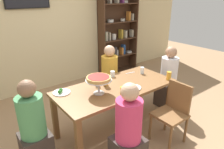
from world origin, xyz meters
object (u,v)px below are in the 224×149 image
at_px(chair_near_right, 173,110).
at_px(beer_glass_amber_tall, 105,80).
at_px(dining_table, 116,91).
at_px(cutlery_knife_near, 130,73).
at_px(salad_plate_far_diner, 133,87).
at_px(deep_dish_pizza_stand, 99,79).
at_px(cutlery_fork_near, 107,79).
at_px(salad_plate_near_diner, 61,92).
at_px(diner_head_west, 34,131).
at_px(bookshelf, 117,31).
at_px(diner_far_right, 110,80).
at_px(water_glass_clear_spare, 97,83).
at_px(water_glass_clear_far, 113,74).
at_px(water_glass_clear_near, 142,70).
at_px(diner_head_east, 168,81).
at_px(diner_near_left, 128,136).
at_px(beer_glass_amber_spare, 169,76).
at_px(beer_glass_amber_short, 123,93).

distance_m(chair_near_right, beer_glass_amber_tall, 1.05).
height_order(dining_table, cutlery_knife_near, cutlery_knife_near).
height_order(salad_plate_far_diner, beer_glass_amber_tall, beer_glass_amber_tall).
height_order(deep_dish_pizza_stand, cutlery_fork_near, deep_dish_pizza_stand).
xyz_separation_m(salad_plate_near_diner, cutlery_knife_near, (1.26, -0.01, -0.01)).
bearing_deg(salad_plate_near_diner, diner_head_west, -152.08).
bearing_deg(bookshelf, salad_plate_far_diner, -124.14).
bearing_deg(deep_dish_pizza_stand, salad_plate_far_diner, -18.28).
bearing_deg(diner_far_right, chair_near_right, 2.24).
distance_m(diner_head_west, water_glass_clear_spare, 1.07).
bearing_deg(water_glass_clear_far, water_glass_clear_near, -22.86).
height_order(diner_head_east, salad_plate_near_diner, diner_head_east).
distance_m(dining_table, water_glass_clear_spare, 0.31).
bearing_deg(diner_near_left, deep_dish_pizza_stand, -5.65).
xyz_separation_m(beer_glass_amber_tall, water_glass_clear_spare, (-0.11, 0.05, -0.04)).
relative_size(deep_dish_pizza_stand, water_glass_clear_spare, 3.73).
distance_m(diner_far_right, water_glass_clear_spare, 0.88).
bearing_deg(cutlery_fork_near, water_glass_clear_spare, 20.47).
xyz_separation_m(bookshelf, salad_plate_near_diner, (-2.39, -1.74, -0.34)).
distance_m(diner_head_east, beer_glass_amber_spare, 0.60).
distance_m(bookshelf, water_glass_clear_far, 2.26).
bearing_deg(water_glass_clear_spare, diner_near_left, -101.69).
xyz_separation_m(water_glass_clear_far, water_glass_clear_spare, (-0.40, -0.15, 0.00)).
bearing_deg(beer_glass_amber_spare, diner_head_east, 35.94).
xyz_separation_m(deep_dish_pizza_stand, cutlery_fork_near, (0.38, 0.34, -0.20)).
bearing_deg(beer_glass_amber_tall, diner_head_east, -6.03).
relative_size(diner_near_left, diner_far_right, 1.00).
xyz_separation_m(diner_head_west, diner_head_east, (2.45, -0.04, 0.00)).
bearing_deg(diner_far_right, water_glass_clear_far, -30.71).
height_order(salad_plate_far_diner, cutlery_fork_near, salad_plate_far_diner).
relative_size(salad_plate_far_diner, beer_glass_amber_short, 1.50).
xyz_separation_m(diner_near_left, salad_plate_far_diner, (0.55, 0.52, 0.27)).
height_order(salad_plate_near_diner, beer_glass_amber_spare, beer_glass_amber_spare).
height_order(chair_near_right, cutlery_fork_near, chair_near_right).
relative_size(water_glass_clear_far, water_glass_clear_spare, 0.95).
relative_size(diner_near_left, deep_dish_pizza_stand, 3.24).
bearing_deg(dining_table, salad_plate_near_diner, 159.20).
relative_size(diner_head_east, deep_dish_pizza_stand, 3.24).
bearing_deg(cutlery_knife_near, water_glass_clear_spare, 16.88).
bearing_deg(beer_glass_amber_short, diner_head_west, 161.39).
xyz_separation_m(beer_glass_amber_tall, beer_glass_amber_spare, (0.91, -0.44, -0.02)).
xyz_separation_m(dining_table, salad_plate_far_diner, (0.15, -0.20, 0.11)).
height_order(diner_far_right, salad_plate_near_diner, diner_far_right).
relative_size(salad_plate_far_diner, water_glass_clear_far, 2.59).
bearing_deg(beer_glass_amber_short, water_glass_clear_spare, 95.68).
height_order(diner_head_east, water_glass_clear_far, diner_head_east).
relative_size(diner_far_right, salad_plate_far_diner, 4.92).
bearing_deg(dining_table, cutlery_fork_near, 81.42).
xyz_separation_m(cutlery_fork_near, cutlery_knife_near, (0.48, -0.03, 0.00)).
xyz_separation_m(diner_near_left, diner_far_right, (0.82, 1.44, 0.00)).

